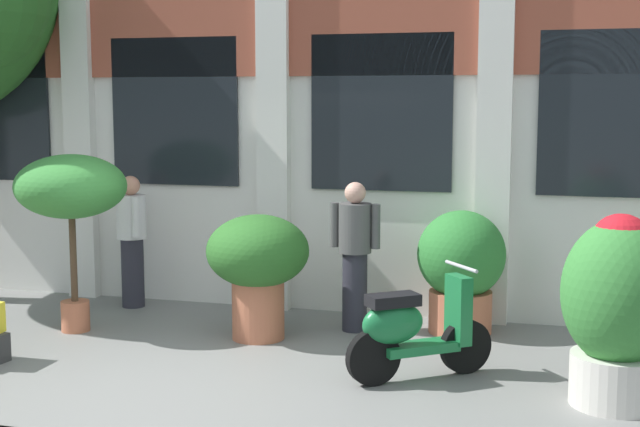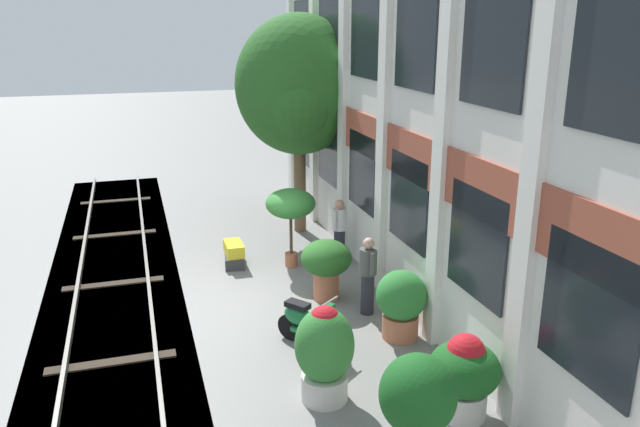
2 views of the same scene
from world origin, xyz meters
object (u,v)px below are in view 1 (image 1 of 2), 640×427
potted_plant_ribbed_drum (618,303)px  scooter_second_parked (414,330)px  resident_by_doorway (355,252)px  potted_plant_tall_urn (71,191)px  resident_watching_tracks (132,237)px  potted_plant_glazed_jar (461,266)px  potted_plant_stone_basin (258,261)px

potted_plant_ribbed_drum → scooter_second_parked: potted_plant_ribbed_drum is taller
potted_plant_ribbed_drum → resident_by_doorway: resident_by_doorway is taller
potted_plant_tall_urn → scooter_second_parked: (3.66, -0.66, -1.03)m
potted_plant_ribbed_drum → resident_watching_tracks: potted_plant_ribbed_drum is taller
potted_plant_glazed_jar → resident_by_doorway: bearing=-168.4°
potted_plant_glazed_jar → potted_plant_tall_urn: bearing=-165.2°
resident_by_doorway → potted_plant_ribbed_drum: bearing=57.2°
potted_plant_ribbed_drum → resident_watching_tracks: bearing=159.0°
potted_plant_tall_urn → resident_by_doorway: size_ratio=1.18×
potted_plant_stone_basin → potted_plant_ribbed_drum: size_ratio=0.82×
potted_plant_glazed_jar → scooter_second_parked: bearing=-96.8°
potted_plant_glazed_jar → potted_plant_stone_basin: (-1.93, -0.78, 0.09)m
potted_plant_tall_urn → potted_plant_stone_basin: size_ratio=1.46×
potted_plant_tall_urn → resident_by_doorway: potted_plant_tall_urn is taller
potted_plant_stone_basin → scooter_second_parked: size_ratio=1.10×
potted_plant_ribbed_drum → resident_by_doorway: (-2.51, 1.66, 0.00)m
scooter_second_parked → resident_by_doorway: resident_by_doorway is taller
potted_plant_stone_basin → potted_plant_ribbed_drum: (3.37, -1.10, 0.04)m
potted_plant_ribbed_drum → scooter_second_parked: size_ratio=1.34×
potted_plant_stone_basin → resident_watching_tracks: size_ratio=0.83×
potted_plant_glazed_jar → resident_watching_tracks: 3.80m
potted_plant_stone_basin → potted_plant_ribbed_drum: bearing=-18.0°
potted_plant_glazed_jar → potted_plant_ribbed_drum: potted_plant_ribbed_drum is taller
potted_plant_stone_basin → scooter_second_parked: 1.98m
potted_plant_ribbed_drum → potted_plant_tall_urn: bearing=170.8°
potted_plant_ribbed_drum → resident_by_doorway: bearing=146.5°
potted_plant_ribbed_drum → potted_plant_glazed_jar: bearing=127.4°
potted_plant_ribbed_drum → resident_watching_tracks: (-5.23, 2.01, -0.01)m
potted_plant_glazed_jar → potted_plant_stone_basin: potted_plant_glazed_jar is taller
potted_plant_glazed_jar → resident_watching_tracks: resident_watching_tracks is taller
potted_plant_stone_basin → resident_watching_tracks: bearing=153.9°
potted_plant_glazed_jar → scooter_second_parked: 1.71m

